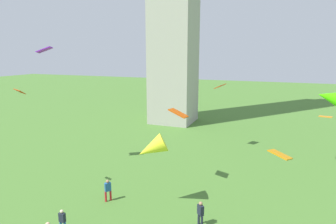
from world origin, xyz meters
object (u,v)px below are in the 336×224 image
at_px(kite_flying_2, 152,148).
at_px(kite_flying_6, 326,117).
at_px(kite_flying_0, 20,91).
at_px(person_0, 200,212).
at_px(kite_flying_7, 220,86).
at_px(person_4, 62,220).
at_px(person_3, 108,189).
at_px(kite_flying_1, 178,113).
at_px(kite_flying_3, 329,97).
at_px(kite_flying_5, 44,50).
at_px(kite_flying_4, 280,155).

relative_size(kite_flying_2, kite_flying_6, 2.08).
bearing_deg(kite_flying_0, person_0, 16.29).
relative_size(kite_flying_0, kite_flying_7, 0.57).
distance_m(person_0, kite_flying_2, 5.36).
height_order(person_4, kite_flying_7, kite_flying_7).
height_order(person_3, kite_flying_2, kite_flying_2).
height_order(person_0, kite_flying_7, kite_flying_7).
height_order(kite_flying_1, kite_flying_2, kite_flying_1).
bearing_deg(kite_flying_7, person_0, -148.82).
bearing_deg(person_0, kite_flying_1, 167.55).
bearing_deg(kite_flying_3, kite_flying_2, -17.56).
bearing_deg(kite_flying_0, kite_flying_7, 65.92).
height_order(person_3, person_4, person_3).
bearing_deg(kite_flying_2, kite_flying_0, -107.22).
distance_m(kite_flying_0, kite_flying_1, 12.13).
xyz_separation_m(kite_flying_1, kite_flying_2, (-0.60, -4.01, -1.77)).
relative_size(person_3, kite_flying_7, 1.14).
bearing_deg(kite_flying_3, kite_flying_5, -40.91).
distance_m(person_4, kite_flying_5, 15.27).
relative_size(person_0, kite_flying_4, 1.46).
bearing_deg(person_4, kite_flying_5, -41.95).
relative_size(person_0, kite_flying_7, 1.14).
xyz_separation_m(person_0, kite_flying_5, (-15.81, 3.94, 10.47)).
distance_m(person_4, kite_flying_3, 22.73).
bearing_deg(kite_flying_4, person_3, 14.21).
xyz_separation_m(person_0, kite_flying_2, (-3.85, 0.88, 3.62)).
height_order(kite_flying_0, kite_flying_1, kite_flying_0).
xyz_separation_m(kite_flying_0, kite_flying_6, (22.44, 15.19, -3.28)).
xyz_separation_m(kite_flying_3, kite_flying_5, (-24.08, -6.78, 3.95)).
relative_size(person_3, person_4, 1.12).
xyz_separation_m(kite_flying_1, kite_flying_5, (-12.56, -0.95, 5.08)).
distance_m(kite_flying_3, kite_flying_6, 4.32).
bearing_deg(kite_flying_1, person_4, 66.44).
relative_size(person_0, kite_flying_6, 1.32).
distance_m(person_4, kite_flying_1, 11.28).
distance_m(kite_flying_1, kite_flying_3, 12.97).
height_order(kite_flying_0, kite_flying_5, kite_flying_5).
bearing_deg(kite_flying_5, person_4, -73.08).
height_order(kite_flying_1, kite_flying_7, kite_flying_7).
bearing_deg(kite_flying_2, kite_flying_5, -131.95).
xyz_separation_m(person_4, kite_flying_7, (6.10, 18.87, 6.66)).
distance_m(kite_flying_0, kite_flying_7, 19.95).
xyz_separation_m(kite_flying_0, kite_flying_1, (10.45, 5.81, -1.99)).
relative_size(person_4, kite_flying_1, 1.03).
distance_m(kite_flying_2, kite_flying_6, 18.38).
distance_m(person_4, kite_flying_7, 20.92).
height_order(person_3, kite_flying_7, kite_flying_7).
xyz_separation_m(kite_flying_1, kite_flying_6, (11.99, 9.38, -1.29)).
bearing_deg(kite_flying_3, kite_flying_7, -80.01).
distance_m(person_3, kite_flying_5, 13.85).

